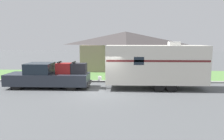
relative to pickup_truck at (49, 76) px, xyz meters
The scene contains 7 objects.
ground_plane 4.57m from the pickup_truck, 17.60° to the right, with size 120.00×120.00×0.00m, color #515456.
curb_strip 4.96m from the pickup_truck, 29.31° to the left, with size 80.00×0.30×0.14m.
lawn_strip 7.45m from the pickup_truck, 54.78° to the left, with size 80.00×7.00×0.03m.
house_across_street 12.92m from the pickup_truck, 61.88° to the left, with size 11.19×7.27×4.66m.
pickup_truck is the anchor object (origin of this frame).
travel_trailer 8.13m from the pickup_truck, ahead, with size 8.44×2.30×3.53m.
mailbox 3.75m from the pickup_truck, 113.14° to the left, with size 0.48×0.20×1.37m.
Camera 1 is at (1.27, -14.89, 3.67)m, focal length 35.00 mm.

